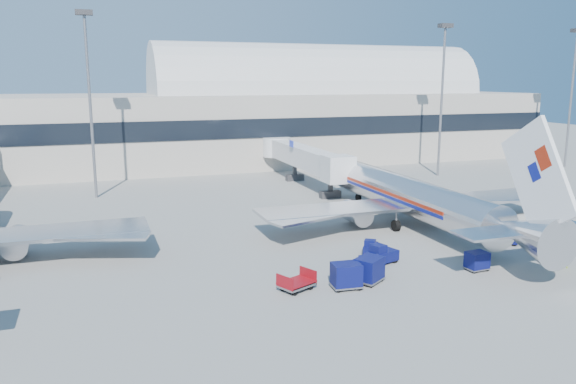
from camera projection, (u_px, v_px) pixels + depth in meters
name	position (u px, v px, depth m)	size (l,w,h in m)	color
ground	(342.00, 248.00, 49.13)	(260.00, 260.00, 0.00)	gray
terminal	(131.00, 122.00, 95.05)	(170.00, 28.15, 21.00)	#B2AA9E
airliner_main	(415.00, 198.00, 55.96)	(32.00, 37.26, 12.07)	silver
jetbridge_near	(300.00, 156.00, 79.33)	(4.40, 27.50, 6.25)	silver
mast_west	(88.00, 77.00, 67.52)	(2.00, 1.20, 22.60)	slate
mast_east	(443.00, 78.00, 83.69)	(2.00, 1.20, 22.60)	slate
mast_far_east	(573.00, 78.00, 91.77)	(2.00, 1.20, 22.60)	slate
barrier_near	(496.00, 221.00, 56.71)	(3.00, 0.55, 0.90)	#9E9E96
barrier_mid	(522.00, 219.00, 57.78)	(3.00, 0.55, 0.90)	#9E9E96
barrier_far	(547.00, 216.00, 58.85)	(3.00, 0.55, 0.90)	#9E9E96
tug_lead	(382.00, 255.00, 44.96)	(2.81, 1.99, 1.66)	#090D46
tug_right	(506.00, 237.00, 50.46)	(2.07, 2.22, 1.33)	#090D46
tug_left	(370.00, 247.00, 47.37)	(2.05, 2.32, 1.37)	#090D46
cart_train_a	(371.00, 266.00, 42.21)	(1.81, 1.47, 1.47)	#090D46
cart_train_b	(369.00, 269.00, 40.71)	(2.69, 2.56, 1.88)	#090D46
cart_train_c	(346.00, 275.00, 39.54)	(2.22, 1.78, 1.84)	#090D46
cart_solo_near	(477.00, 261.00, 43.34)	(1.78, 1.42, 1.48)	#090D46
cart_solo_far	(548.00, 242.00, 47.59)	(2.17, 1.70, 1.84)	#090D46
cart_open_red	(297.00, 284.00, 39.34)	(2.91, 2.56, 0.65)	slate
ramp_worker	(565.00, 257.00, 43.94)	(0.62, 0.41, 1.71)	#A8E117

